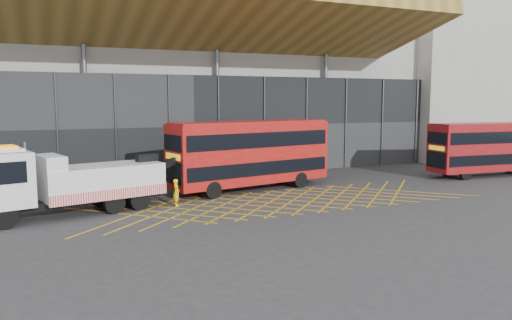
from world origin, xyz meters
name	(u,v)px	position (x,y,z in m)	size (l,w,h in m)	color
ground_plane	(218,207)	(0.00, 0.00, 0.00)	(120.00, 120.00, 0.00)	#2C2C2F
road_markings	(281,201)	(4.00, 0.00, 0.01)	(24.76, 7.16, 0.01)	#C89312
construction_building	(170,67)	(1.92, 18.40, 8.98)	(55.00, 23.97, 18.00)	gray
east_building	(446,64)	(32.00, 16.00, 10.00)	(15.00, 12.00, 20.00)	gray
recovery_truck	(67,181)	(-7.95, 1.29, 1.82)	(11.27, 4.92, 3.93)	black
bus_towed	(251,152)	(3.84, 4.30, 2.59)	(11.76, 4.83, 4.67)	#9E0F0C
bus_second	(490,147)	(23.88, 2.43, 2.37)	(10.64, 3.21, 4.26)	maroon
worker	(176,192)	(-2.08, 1.33, 0.78)	(0.57, 0.37, 1.56)	yellow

